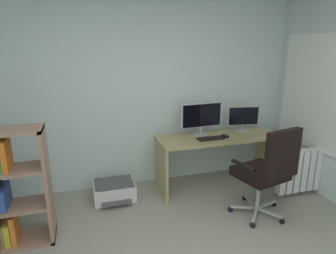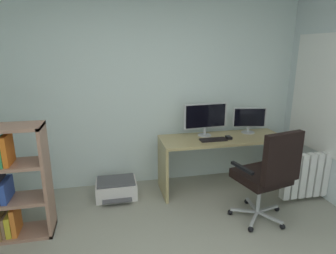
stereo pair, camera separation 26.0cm
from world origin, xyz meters
name	(u,v)px [view 1 (the left image)]	position (x,y,z in m)	size (l,w,h in m)	color
wall_back	(135,88)	(0.00, 2.42, 1.34)	(4.44, 0.10, 2.69)	silver
window_pane	(330,95)	(2.22, 1.39, 1.30)	(0.01, 1.54, 1.39)	white
window_frame	(329,95)	(2.21, 1.39, 1.30)	(0.02, 1.62, 1.47)	white
desk	(218,149)	(1.03, 1.95, 0.54)	(1.64, 0.57, 0.72)	tan
monitor_main	(201,116)	(0.82, 2.07, 0.98)	(0.60, 0.18, 0.44)	#B2B5B7
monitor_secondary	(243,117)	(1.46, 2.07, 0.93)	(0.45, 0.18, 0.35)	#B2B5B7
keyboard	(210,139)	(0.86, 1.85, 0.73)	(0.34, 0.13, 0.02)	black
computer_mouse	(225,136)	(1.08, 1.87, 0.74)	(0.06, 0.10, 0.03)	black
office_chair	(268,169)	(1.19, 1.07, 0.60)	(0.64, 0.67, 1.08)	#B7BABC
printer	(114,190)	(-0.38, 1.99, 0.11)	(0.51, 0.46, 0.23)	white
radiator	(313,169)	(2.12, 1.39, 0.34)	(1.03, 0.10, 0.56)	white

